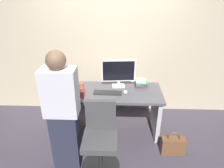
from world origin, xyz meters
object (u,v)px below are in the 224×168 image
Objects in this scene: office_chair at (100,139)px; person_at_desk at (63,114)px; cup_by_monitor at (81,85)px; book_stack at (141,83)px; keyboard at (108,93)px; handbag at (173,145)px; mouse at (125,92)px; monitor at (119,72)px; desk at (112,104)px; cup_near_keyboard at (83,94)px.

person_at_desk is at bearing -174.70° from office_chair.
book_stack reaches higher than cup_by_monitor.
keyboard is 1.23m from handbag.
keyboard reaches higher than handbag.
office_chair is 2.49× the size of handbag.
office_chair reaches higher than handbag.
person_at_desk is 1.07m from mouse.
person_at_desk is at bearing -136.71° from mouse.
monitor reaches higher than cup_by_monitor.
keyboard is at bearing -154.13° from book_stack.
book_stack is (0.53, 0.26, 0.05)m from keyboard.
keyboard is at bearing -175.01° from mouse.
person_at_desk is 1.66m from handbag.
desk is at bearing 167.27° from mouse.
handbag is (1.33, -0.30, -0.66)m from cup_near_keyboard.
cup_by_monitor reaches higher than handbag.
mouse is at bearing -137.90° from book_stack.
desk is 0.54m from cup_near_keyboard.
cup_near_keyboard is 1.09× the size of cup_by_monitor.
monitor reaches higher than mouse.
monitor is 0.38m from keyboard.
monitor is 1.43× the size of handbag.
person_at_desk is 1.41m from book_stack.
desk is 4.08× the size of handbag.
monitor is at bearing 76.21° from office_chair.
book_stack reaches higher than cup_near_keyboard.
book_stack is (0.26, 0.23, 0.05)m from mouse.
book_stack reaches higher than keyboard.
monitor is 5.77× the size of cup_near_keyboard.
office_chair is at bearing -66.00° from cup_by_monitor.
office_chair is 1.10m from handbag.
desk is at bearing -11.09° from cup_by_monitor.
person_at_desk is 7.52× the size of book_stack.
cup_by_monitor is at bearing -174.73° from book_stack.
office_chair is at bearing -61.04° from cup_near_keyboard.
cup_by_monitor is (0.07, 0.87, -0.05)m from person_at_desk.
person_at_desk is 3.81× the size of keyboard.
office_chair is 9.40× the size of mouse.
mouse is 0.35m from book_stack.
mouse is at bearing 64.25° from office_chair.
desk is 1.64× the size of office_chair.
handbag is (0.70, -0.45, -0.63)m from mouse.
cup_near_keyboard is 0.25× the size of handbag.
handbag is (0.44, -0.68, -0.68)m from book_stack.
person_at_desk reaches higher than monitor.
cup_near_keyboard is (-0.63, -0.14, 0.03)m from mouse.
office_chair is 1.10m from monitor.
person_at_desk is 0.61m from cup_near_keyboard.
cup_by_monitor is (-0.50, 0.10, 0.27)m from desk.
cup_near_keyboard is (-0.30, 0.55, 0.37)m from office_chair.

